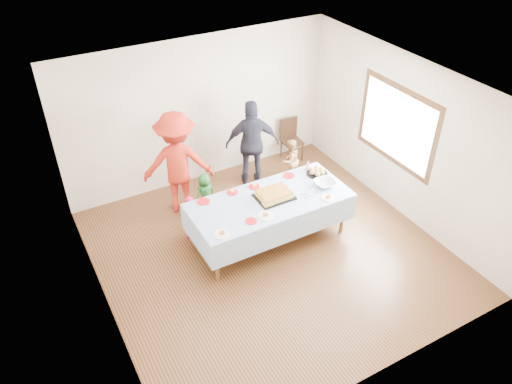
# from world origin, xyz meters

# --- Properties ---
(ground) EXTENTS (5.00, 5.00, 0.00)m
(ground) POSITION_xyz_m (0.00, 0.00, 0.00)
(ground) COLOR #422212
(ground) RESTS_ON ground
(room_walls) EXTENTS (5.04, 5.04, 2.72)m
(room_walls) POSITION_xyz_m (0.05, 0.00, 1.77)
(room_walls) COLOR #BFB09C
(room_walls) RESTS_ON ground
(party_table) EXTENTS (2.50, 1.10, 0.78)m
(party_table) POSITION_xyz_m (0.16, 0.29, 0.72)
(party_table) COLOR #52311C
(party_table) RESTS_ON ground
(birthday_cake) EXTENTS (0.57, 0.44, 0.10)m
(birthday_cake) POSITION_xyz_m (0.25, 0.30, 0.83)
(birthday_cake) COLOR black
(birthday_cake) RESTS_ON party_table
(rolls_tray) EXTENTS (0.35, 0.35, 0.10)m
(rolls_tray) POSITION_xyz_m (1.20, 0.53, 0.82)
(rolls_tray) COLOR black
(rolls_tray) RESTS_ON party_table
(punch_bowl) EXTENTS (0.33, 0.33, 0.08)m
(punch_bowl) POSITION_xyz_m (1.12, 0.19, 0.82)
(punch_bowl) COLOR silver
(punch_bowl) RESTS_ON party_table
(party_hat) EXTENTS (0.10, 0.10, 0.18)m
(party_hat) POSITION_xyz_m (1.14, 0.71, 0.87)
(party_hat) COLOR white
(party_hat) RESTS_ON party_table
(fork_pile) EXTENTS (0.24, 0.18, 0.07)m
(fork_pile) POSITION_xyz_m (0.76, 0.09, 0.81)
(fork_pile) COLOR white
(fork_pile) RESTS_ON party_table
(plate_red_far_a) EXTENTS (0.20, 0.20, 0.01)m
(plate_red_far_a) POSITION_xyz_m (-0.75, 0.72, 0.79)
(plate_red_far_a) COLOR red
(plate_red_far_a) RESTS_ON party_table
(plate_red_far_b) EXTENTS (0.18, 0.18, 0.01)m
(plate_red_far_b) POSITION_xyz_m (-0.26, 0.73, 0.79)
(plate_red_far_b) COLOR red
(plate_red_far_b) RESTS_ON party_table
(plate_red_far_c) EXTENTS (0.18, 0.18, 0.01)m
(plate_red_far_c) POSITION_xyz_m (0.11, 0.70, 0.79)
(plate_red_far_c) COLOR red
(plate_red_far_c) RESTS_ON party_table
(plate_red_far_d) EXTENTS (0.19, 0.19, 0.01)m
(plate_red_far_d) POSITION_xyz_m (0.76, 0.70, 0.79)
(plate_red_far_d) COLOR red
(plate_red_far_d) RESTS_ON party_table
(plate_red_near) EXTENTS (0.17, 0.17, 0.01)m
(plate_red_near) POSITION_xyz_m (-0.35, -0.04, 0.79)
(plate_red_near) COLOR red
(plate_red_near) RESTS_ON party_table
(plate_white_left) EXTENTS (0.24, 0.24, 0.01)m
(plate_white_left) POSITION_xyz_m (-0.84, -0.10, 0.79)
(plate_white_left) COLOR white
(plate_white_left) RESTS_ON party_table
(plate_white_mid) EXTENTS (0.24, 0.24, 0.01)m
(plate_white_mid) POSITION_xyz_m (-0.10, -0.04, 0.79)
(plate_white_mid) COLOR white
(plate_white_mid) RESTS_ON party_table
(plate_white_right) EXTENTS (0.23, 0.23, 0.01)m
(plate_white_right) POSITION_xyz_m (0.96, -0.12, 0.79)
(plate_white_right) COLOR white
(plate_white_right) RESTS_ON party_table
(dining_chair) EXTENTS (0.39, 0.39, 0.85)m
(dining_chair) POSITION_xyz_m (1.80, 2.27, 0.47)
(dining_chair) COLOR black
(dining_chair) RESTS_ON ground
(toddler_left) EXTENTS (0.31, 0.22, 0.79)m
(toddler_left) POSITION_xyz_m (-0.91, 0.94, 0.40)
(toddler_left) COLOR #D51A55
(toddler_left) RESTS_ON ground
(toddler_mid) EXTENTS (0.41, 0.31, 0.76)m
(toddler_mid) POSITION_xyz_m (-0.43, 1.43, 0.38)
(toddler_mid) COLOR #216528
(toddler_mid) RESTS_ON ground
(toddler_right) EXTENTS (0.47, 0.41, 0.84)m
(toddler_right) POSITION_xyz_m (1.37, 1.60, 0.42)
(toddler_right) COLOR tan
(toddler_right) RESTS_ON ground
(adult_left) EXTENTS (1.34, 1.04, 1.82)m
(adult_left) POSITION_xyz_m (-0.75, 1.76, 0.91)
(adult_left) COLOR red
(adult_left) RESTS_ON ground
(adult_right) EXTENTS (1.05, 0.73, 1.65)m
(adult_right) POSITION_xyz_m (0.71, 1.86, 0.82)
(adult_right) COLOR #252533
(adult_right) RESTS_ON ground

